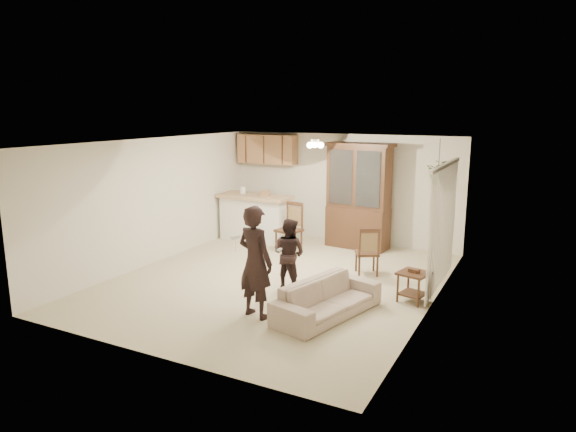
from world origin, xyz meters
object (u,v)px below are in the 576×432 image
at_px(china_hutch, 359,197).
at_px(chair_bar, 289,238).
at_px(chair_hutch_left, 349,234).
at_px(sofa, 327,292).
at_px(chair_hutch_right, 367,261).
at_px(adult, 255,258).
at_px(child, 289,251).
at_px(side_table, 413,286).

xyz_separation_m(china_hutch, chair_bar, (-1.20, -1.04, -0.85)).
bearing_deg(china_hutch, chair_hutch_left, 171.21).
height_order(sofa, chair_hutch_right, chair_hutch_right).
relative_size(china_hutch, chair_bar, 2.17).
bearing_deg(adult, sofa, -138.63).
bearing_deg(chair_hutch_right, sofa, 63.77).
distance_m(adult, chair_bar, 3.64).
distance_m(china_hutch, chair_hutch_left, 0.91).
relative_size(sofa, chair_hutch_left, 1.96).
relative_size(child, chair_hutch_right, 1.47).
bearing_deg(sofa, adult, 133.28).
height_order(child, china_hutch, china_hutch).
distance_m(adult, chair_hutch_right, 2.88).
bearing_deg(china_hutch, child, -87.50).
bearing_deg(chair_hutch_right, child, 25.79).
distance_m(child, china_hutch, 3.15).
height_order(adult, china_hutch, china_hutch).
bearing_deg(sofa, side_table, -25.99).
bearing_deg(chair_hutch_right, chair_bar, -48.79).
height_order(adult, chair_hutch_left, adult).
bearing_deg(chair_bar, sofa, -41.86).
xyz_separation_m(china_hutch, chair_hutch_left, (-0.21, 0.05, -0.88)).
bearing_deg(chair_bar, chair_hutch_right, -7.70).
bearing_deg(sofa, chair_bar, 51.40).
xyz_separation_m(china_hutch, side_table, (1.93, -2.77, -0.89)).
distance_m(child, side_table, 2.14).
relative_size(sofa, side_table, 3.40).
bearing_deg(adult, chair_hutch_left, -74.46).
distance_m(china_hutch, chair_hutch_right, 2.12).
distance_m(sofa, adult, 1.20).
xyz_separation_m(adult, chair_hutch_right, (0.83, 2.68, -0.64)).
distance_m(sofa, chair_hutch_right, 2.18).
xyz_separation_m(adult, china_hutch, (0.02, 4.43, 0.25)).
bearing_deg(chair_hutch_right, china_hutch, -94.56).
relative_size(side_table, chair_hutch_right, 0.60).
relative_size(adult, chair_bar, 1.68).
xyz_separation_m(sofa, chair_hutch_left, (-1.13, 3.98, -0.10)).
bearing_deg(chair_bar, adult, -59.08).
xyz_separation_m(adult, child, (-0.12, 1.33, -0.22)).
bearing_deg(china_hutch, adult, -85.20).
height_order(china_hutch, chair_hutch_right, china_hutch).
bearing_deg(sofa, child, 67.55).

